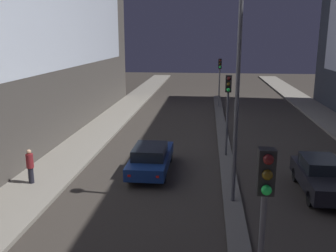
% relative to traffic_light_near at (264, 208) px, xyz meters
% --- Properties ---
extents(median_strip, '(0.74, 37.40, 0.15)m').
position_rel_traffic_light_near_xyz_m(median_strip, '(0.00, 16.20, -3.35)').
color(median_strip, '#56544F').
rests_on(median_strip, ground).
extents(traffic_light_near, '(0.32, 0.42, 4.46)m').
position_rel_traffic_light_near_xyz_m(traffic_light_near, '(0.00, 0.00, 0.00)').
color(traffic_light_near, '#4C4C51').
rests_on(traffic_light_near, median_strip).
extents(traffic_light_mid, '(0.32, 0.42, 4.46)m').
position_rel_traffic_light_near_xyz_m(traffic_light_mid, '(0.00, 13.39, 0.00)').
color(traffic_light_mid, '#4C4C51').
rests_on(traffic_light_mid, median_strip).
extents(traffic_light_far, '(0.32, 0.42, 4.46)m').
position_rel_traffic_light_near_xyz_m(traffic_light_far, '(0.00, 28.26, 0.00)').
color(traffic_light_far, '#4C4C51').
rests_on(traffic_light_far, median_strip).
extents(street_lamp, '(0.53, 0.53, 9.38)m').
position_rel_traffic_light_near_xyz_m(street_lamp, '(0.00, 7.44, 3.01)').
color(street_lamp, '#4C4C51').
rests_on(street_lamp, median_strip).
extents(car_left_lane, '(1.81, 4.76, 1.42)m').
position_rel_traffic_light_near_xyz_m(car_left_lane, '(-3.84, 10.76, -2.70)').
color(car_left_lane, navy).
rests_on(car_left_lane, ground).
extents(car_right_lane, '(1.72, 4.32, 1.50)m').
position_rel_traffic_light_near_xyz_m(car_right_lane, '(3.84, 8.94, -2.66)').
color(car_right_lane, black).
rests_on(car_right_lane, ground).
extents(pedestrian_on_left_sidewalk, '(0.32, 0.32, 1.58)m').
position_rel_traffic_light_near_xyz_m(pedestrian_on_left_sidewalk, '(-8.95, 8.34, -2.42)').
color(pedestrian_on_left_sidewalk, black).
rests_on(pedestrian_on_left_sidewalk, sidewalk_left).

